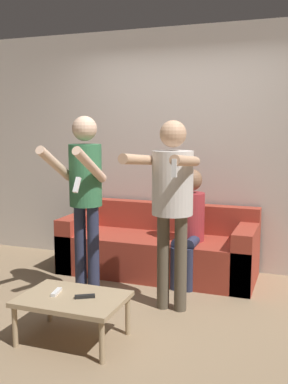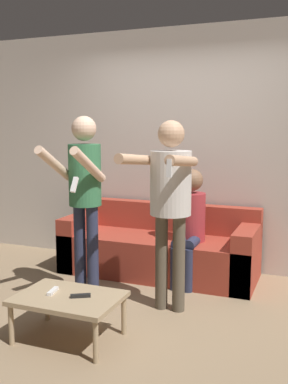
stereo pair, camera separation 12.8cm
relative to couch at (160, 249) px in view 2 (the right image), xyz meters
name	(u,v)px [view 2 (the right image)]	position (x,y,z in m)	size (l,w,h in m)	color
ground_plane	(134,315)	(0.17, -1.12, -0.27)	(14.00, 14.00, 0.00)	#937A5B
wall_back	(187,149)	(0.17, 0.43, 1.08)	(6.40, 0.06, 2.70)	beige
couch	(160,249)	(0.00, 0.00, 0.00)	(2.10, 0.79, 0.74)	#9E3828
person_standing_left	(84,187)	(-0.42, -0.91, 0.79)	(0.42, 0.67, 1.70)	#282D47
person_standing_right	(170,192)	(0.42, -0.91, 0.79)	(0.47, 0.82, 1.66)	brown
person_seated	(190,221)	(0.38, -0.15, 0.38)	(0.28, 0.52, 1.18)	#282D47
coffee_table	(68,301)	(-0.11, -1.71, 0.04)	(0.78, 0.55, 0.35)	tan
remote_near	(81,296)	(-0.01, -1.70, 0.09)	(0.15, 0.11, 0.02)	black
remote_far	(53,291)	(-0.26, -1.70, 0.09)	(0.06, 0.15, 0.02)	white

